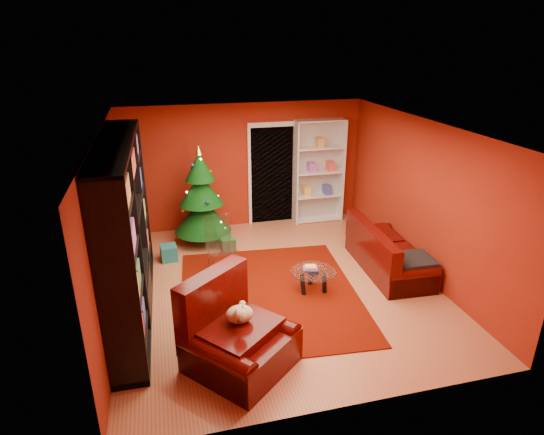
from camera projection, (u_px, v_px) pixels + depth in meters
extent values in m
cube|color=#AC5E3A|center=(278.00, 286.00, 7.52)|extent=(5.00, 5.50, 0.05)
cube|color=silver|center=(279.00, 126.00, 6.54)|extent=(5.00, 5.50, 0.05)
cube|color=maroon|center=(244.00, 166.00, 9.53)|extent=(5.00, 0.05, 2.60)
cube|color=maroon|center=(107.00, 227.00, 6.46)|extent=(0.05, 5.50, 2.60)
cube|color=maroon|center=(424.00, 199.00, 7.61)|extent=(0.05, 5.50, 2.60)
cube|color=#5E0E01|center=(269.00, 294.00, 7.24)|extent=(3.01, 3.43, 0.02)
cube|color=#18696C|center=(169.00, 253.00, 8.31)|extent=(0.31, 0.31, 0.29)
cube|color=#1C5525|center=(228.00, 244.00, 8.68)|extent=(0.29, 0.29, 0.26)
cube|color=maroon|center=(192.00, 228.00, 9.44)|extent=(0.27, 0.27, 0.24)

